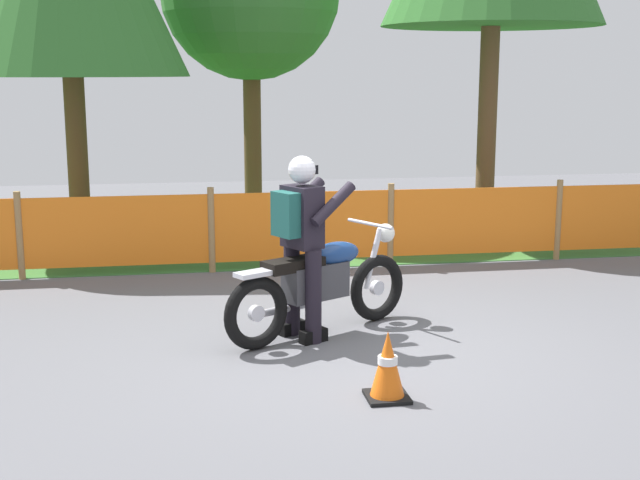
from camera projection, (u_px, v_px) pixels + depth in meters
ground at (354, 349)px, 7.64m from camera, size 24.00×24.00×0.02m
grass_verge at (276, 227)px, 13.52m from camera, size 24.00×5.79×0.01m
barrier_fence at (303, 226)px, 10.61m from camera, size 11.31×0.08×1.05m
motorcycle_lead at (321, 284)px, 7.98m from camera, size 1.89×1.15×1.00m
rider_lead at (302, 237)px, 7.74m from camera, size 0.79×0.71×1.69m
traffic_cone at (388, 366)px, 6.41m from camera, size 0.32×0.32×0.53m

